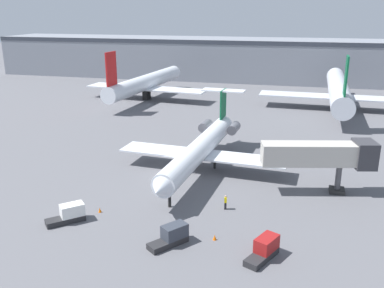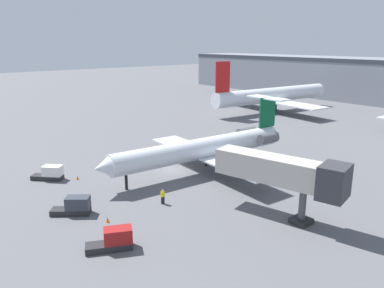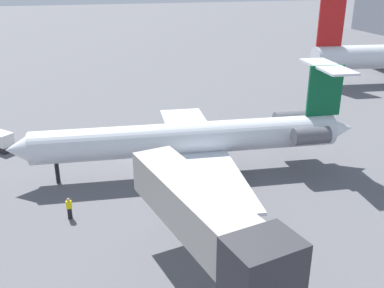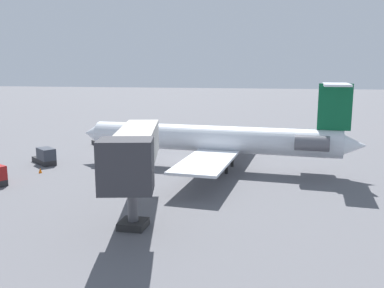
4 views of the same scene
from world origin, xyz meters
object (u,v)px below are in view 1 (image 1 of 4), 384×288
(ground_crew_marshaller, at_px, (226,202))
(traffic_cone_mid, at_px, (215,237))
(traffic_cone_near, at_px, (100,210))
(parked_airliner_west_end, at_px, (146,83))
(parked_airliner_west_mid, at_px, (338,90))
(baggage_tug_lead, at_px, (69,214))
(jet_bridge, at_px, (326,155))
(baggage_tug_spare, at_px, (172,236))
(baggage_tug_trailing, at_px, (264,249))
(regional_jet, at_px, (202,147))

(ground_crew_marshaller, bearing_deg, traffic_cone_mid, -88.97)
(ground_crew_marshaller, relative_size, traffic_cone_near, 3.07)
(traffic_cone_near, relative_size, traffic_cone_mid, 1.00)
(parked_airliner_west_end, distance_m, parked_airliner_west_mid, 45.13)
(baggage_tug_lead, relative_size, parked_airliner_west_mid, 0.09)
(jet_bridge, relative_size, parked_airliner_west_end, 0.37)
(jet_bridge, relative_size, ground_crew_marshaller, 8.10)
(ground_crew_marshaller, height_order, parked_airliner_west_end, parked_airliner_west_end)
(parked_airliner_west_mid, bearing_deg, ground_crew_marshaller, -105.92)
(baggage_tug_spare, distance_m, traffic_cone_mid, 4.25)
(ground_crew_marshaller, height_order, baggage_tug_trailing, baggage_tug_trailing)
(regional_jet, xyz_separation_m, baggage_tug_spare, (1.61, -19.75, -2.53))
(regional_jet, relative_size, baggage_tug_trailing, 7.35)
(baggage_tug_trailing, xyz_separation_m, baggage_tug_spare, (-8.79, 0.17, 0.00))
(jet_bridge, bearing_deg, traffic_cone_mid, -126.72)
(jet_bridge, height_order, baggage_tug_spare, jet_bridge)
(baggage_tug_spare, bearing_deg, jet_bridge, 47.81)
(baggage_tug_lead, distance_m, traffic_cone_mid, 15.65)
(jet_bridge, xyz_separation_m, parked_airliner_west_end, (-40.24, 47.41, -0.72))
(baggage_tug_spare, xyz_separation_m, traffic_cone_near, (-9.64, 4.37, -0.56))
(ground_crew_marshaller, relative_size, baggage_tug_spare, 0.42)
(regional_jet, bearing_deg, traffic_cone_mid, -73.17)
(ground_crew_marshaller, xyz_separation_m, baggage_tug_spare, (-3.73, -8.53, -0.02))
(traffic_cone_near, xyz_separation_m, parked_airliner_west_end, (-16.10, 59.03, 3.87))
(ground_crew_marshaller, relative_size, baggage_tug_trailing, 0.40)
(baggage_tug_trailing, height_order, traffic_cone_mid, baggage_tug_trailing)
(baggage_tug_lead, bearing_deg, parked_airliner_west_mid, 63.22)
(baggage_tug_trailing, bearing_deg, traffic_cone_near, 166.17)
(traffic_cone_mid, bearing_deg, jet_bridge, 53.28)
(jet_bridge, distance_m, baggage_tug_lead, 30.22)
(baggage_tug_spare, relative_size, parked_airliner_west_mid, 0.10)
(parked_airliner_west_end, bearing_deg, baggage_tug_spare, -67.90)
(jet_bridge, bearing_deg, baggage_tug_trailing, -109.46)
(baggage_tug_lead, bearing_deg, jet_bridge, 28.61)
(baggage_tug_spare, height_order, traffic_cone_near, baggage_tug_spare)
(traffic_cone_mid, bearing_deg, regional_jet, 106.83)
(baggage_tug_lead, distance_m, baggage_tug_spare, 11.91)
(ground_crew_marshaller, bearing_deg, baggage_tug_lead, -156.12)
(baggage_tug_lead, xyz_separation_m, parked_airliner_west_mid, (31.18, 61.79, 3.60))
(baggage_tug_lead, xyz_separation_m, traffic_cone_mid, (15.64, 0.06, -0.56))
(baggage_tug_trailing, xyz_separation_m, traffic_cone_near, (-18.42, 4.53, -0.56))
(baggage_tug_lead, xyz_separation_m, traffic_cone_near, (2.16, 2.71, -0.56))
(baggage_tug_lead, height_order, baggage_tug_spare, same)
(regional_jet, relative_size, jet_bridge, 2.26)
(baggage_tug_trailing, distance_m, parked_airliner_west_end, 72.42)
(baggage_tug_spare, bearing_deg, traffic_cone_mid, 24.03)
(traffic_cone_near, height_order, traffic_cone_mid, same)
(jet_bridge, xyz_separation_m, baggage_tug_lead, (-26.29, -14.34, -4.03))
(regional_jet, relative_size, ground_crew_marshaller, 18.32)
(baggage_tug_spare, bearing_deg, regional_jet, 94.66)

